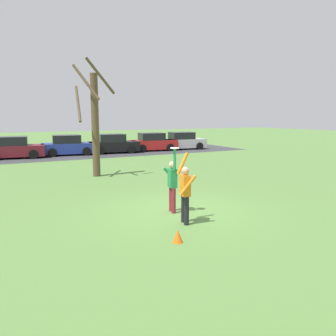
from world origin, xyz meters
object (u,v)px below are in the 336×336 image
(person_catcher, at_px, (172,182))
(frisbee_disc, at_px, (175,148))
(field_cone_orange, at_px, (178,236))
(bare_tree_tall, at_px, (94,121))
(parked_car_maroon, at_px, (14,148))
(parked_car_silver, at_px, (183,141))
(person_defender, at_px, (185,190))
(parked_car_black, at_px, (113,144))
(parked_car_blue, at_px, (68,146))
(parked_car_red, at_px, (153,143))

(person_catcher, distance_m, frisbee_disc, 1.13)
(field_cone_orange, bearing_deg, bare_tree_tall, 85.26)
(parked_car_maroon, xyz_separation_m, field_cone_orange, (2.35, -19.93, -0.57))
(parked_car_silver, bearing_deg, person_defender, -113.33)
(parked_car_black, height_order, bare_tree_tall, bare_tree_tall)
(person_defender, bearing_deg, parked_car_blue, 9.39)
(frisbee_disc, bearing_deg, parked_car_maroon, 100.98)
(frisbee_disc, bearing_deg, person_catcher, 78.62)
(person_catcher, bearing_deg, parked_car_black, 178.40)
(parked_car_maroon, bearing_deg, parked_car_blue, 10.17)
(parked_car_black, relative_size, field_cone_orange, 13.42)
(person_catcher, bearing_deg, bare_tree_tall, -166.07)
(person_catcher, height_order, frisbee_disc, frisbee_disc)
(frisbee_disc, relative_size, parked_car_red, 0.06)
(parked_car_black, bearing_deg, parked_car_blue, -176.90)
(person_defender, height_order, parked_car_red, person_defender)
(person_defender, bearing_deg, bare_tree_tall, 12.01)
(person_defender, xyz_separation_m, parked_car_blue, (0.66, 18.97, -0.25))
(parked_car_blue, distance_m, parked_car_red, 7.36)
(frisbee_disc, height_order, parked_car_black, frisbee_disc)
(field_cone_orange, bearing_deg, parked_car_red, 65.97)
(person_catcher, relative_size, bare_tree_tall, 0.36)
(parked_car_blue, bearing_deg, parked_car_silver, 6.09)
(parked_car_black, height_order, field_cone_orange, parked_car_black)
(parked_car_black, relative_size, bare_tree_tall, 0.74)
(parked_car_maroon, distance_m, parked_car_red, 11.27)
(parked_car_blue, relative_size, parked_car_red, 1.00)
(frisbee_disc, relative_size, parked_car_blue, 0.06)
(person_catcher, relative_size, person_defender, 1.02)
(person_catcher, relative_size, parked_car_silver, 0.48)
(person_defender, relative_size, parked_car_silver, 0.48)
(person_catcher, bearing_deg, frisbee_disc, 0.00)
(frisbee_disc, distance_m, parked_car_red, 19.57)
(parked_car_red, xyz_separation_m, field_cone_orange, (-8.92, -20.02, -0.57))
(parked_car_blue, bearing_deg, field_cone_orange, -87.27)
(person_defender, distance_m, frisbee_disc, 1.48)
(parked_car_red, bearing_deg, parked_car_blue, -173.77)
(person_defender, bearing_deg, frisbee_disc, 0.00)
(parked_car_blue, bearing_deg, parked_car_black, 3.10)
(parked_car_red, bearing_deg, parked_car_black, -170.74)
(person_defender, xyz_separation_m, bare_tree_tall, (-0.10, 8.68, 1.85))
(parked_car_red, relative_size, field_cone_orange, 13.42)
(parked_car_black, relative_size, parked_car_silver, 1.00)
(parked_car_black, bearing_deg, frisbee_disc, -95.78)
(parked_car_blue, relative_size, field_cone_orange, 13.42)
(person_defender, relative_size, field_cone_orange, 6.38)
(parked_car_black, bearing_deg, person_defender, -95.70)
(person_catcher, distance_m, person_defender, 1.20)
(person_catcher, xyz_separation_m, parked_car_blue, (0.42, 17.79, -0.25))
(parked_car_blue, relative_size, parked_car_black, 1.00)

